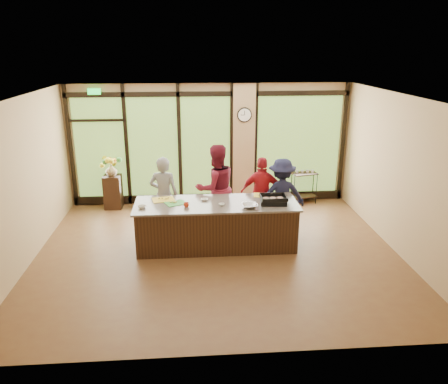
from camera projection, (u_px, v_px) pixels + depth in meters
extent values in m
plane|color=brown|center=(217.00, 252.00, 8.56)|extent=(7.00, 7.00, 0.00)
plane|color=white|center=(217.00, 97.00, 7.61)|extent=(7.00, 7.00, 0.00)
plane|color=tan|center=(210.00, 145.00, 10.92)|extent=(7.00, 0.00, 7.00)
plane|color=tan|center=(23.00, 183.00, 7.83)|extent=(0.00, 6.00, 6.00)
plane|color=tan|center=(400.00, 175.00, 8.34)|extent=(0.00, 6.00, 6.00)
cube|color=tan|center=(244.00, 144.00, 10.92)|extent=(0.55, 0.12, 3.00)
cube|color=black|center=(209.00, 94.00, 10.47)|extent=(6.90, 0.08, 0.12)
cube|color=black|center=(210.00, 197.00, 11.31)|extent=(6.90, 0.08, 0.20)
cube|color=#19D83F|center=(94.00, 92.00, 10.21)|extent=(0.30, 0.04, 0.14)
cube|color=#335B20|center=(100.00, 149.00, 10.71)|extent=(1.20, 0.02, 2.50)
cube|color=#335B20|center=(153.00, 148.00, 10.80)|extent=(1.20, 0.02, 2.50)
cube|color=#335B20|center=(206.00, 147.00, 10.90)|extent=(1.20, 0.02, 2.50)
cube|color=#335B20|center=(298.00, 145.00, 11.07)|extent=(2.10, 0.02, 2.50)
cube|color=black|center=(70.00, 147.00, 10.62)|extent=(0.08, 0.08, 3.00)
cube|color=black|center=(127.00, 146.00, 10.72)|extent=(0.08, 0.08, 3.00)
cube|color=black|center=(180.00, 145.00, 10.82)|extent=(0.08, 0.08, 3.00)
cube|color=black|center=(232.00, 145.00, 10.91)|extent=(0.08, 0.08, 3.00)
cube|color=black|center=(255.00, 144.00, 10.96)|extent=(0.08, 0.08, 3.00)
cube|color=black|center=(343.00, 143.00, 11.12)|extent=(0.08, 0.08, 3.00)
cube|color=black|center=(216.00, 226.00, 8.70)|extent=(3.10, 1.00, 0.88)
cube|color=#6E625B|center=(216.00, 204.00, 8.56)|extent=(3.20, 1.10, 0.04)
cylinder|color=black|center=(244.00, 115.00, 10.62)|extent=(0.36, 0.04, 0.36)
cylinder|color=white|center=(245.00, 115.00, 10.61)|extent=(0.31, 0.01, 0.31)
cube|color=black|center=(245.00, 113.00, 10.58)|extent=(0.01, 0.00, 0.11)
cube|color=black|center=(243.00, 115.00, 10.60)|extent=(0.09, 0.00, 0.01)
imported|color=gray|center=(164.00, 195.00, 9.24)|extent=(0.67, 0.49, 1.68)
imported|color=maroon|center=(216.00, 188.00, 9.34)|extent=(1.12, 1.01, 1.91)
imported|color=#AD1A24|center=(262.00, 193.00, 9.47)|extent=(0.99, 0.53, 1.61)
imported|color=#171934|center=(281.00, 195.00, 9.39)|extent=(1.05, 0.63, 1.60)
cube|color=black|center=(273.00, 201.00, 8.51)|extent=(0.54, 0.44, 0.09)
imported|color=silver|center=(250.00, 206.00, 8.29)|extent=(0.34, 0.34, 0.07)
cube|color=green|center=(176.00, 203.00, 8.52)|extent=(0.47, 0.42, 0.01)
cube|color=yellow|center=(163.00, 200.00, 8.72)|extent=(0.49, 0.40, 0.01)
cube|color=yellow|center=(263.00, 195.00, 8.98)|extent=(0.41, 0.33, 0.01)
imported|color=silver|center=(142.00, 207.00, 8.28)|extent=(0.18, 0.18, 0.05)
imported|color=silver|center=(222.00, 204.00, 8.42)|extent=(0.14, 0.14, 0.04)
imported|color=silver|center=(204.00, 200.00, 8.69)|extent=(0.14, 0.14, 0.03)
imported|color=red|center=(186.00, 205.00, 8.33)|extent=(0.14, 0.14, 0.08)
cube|color=black|center=(113.00, 192.00, 10.80)|extent=(0.43, 0.43, 0.83)
imported|color=olive|center=(111.00, 170.00, 10.62)|extent=(0.35, 0.35, 0.29)
cube|color=black|center=(303.00, 196.00, 11.28)|extent=(0.70, 0.50, 0.03)
cube|color=black|center=(305.00, 174.00, 11.09)|extent=(0.70, 0.50, 0.03)
cylinder|color=black|center=(294.00, 189.00, 11.03)|extent=(0.02, 0.02, 0.81)
cylinder|color=black|center=(316.00, 189.00, 11.07)|extent=(0.02, 0.02, 0.81)
cylinder|color=black|center=(291.00, 185.00, 11.34)|extent=(0.02, 0.02, 0.81)
cylinder|color=black|center=(313.00, 185.00, 11.38)|extent=(0.02, 0.02, 0.81)
imported|color=silver|center=(297.00, 172.00, 11.06)|extent=(0.11, 0.11, 0.08)
imported|color=silver|center=(302.00, 171.00, 11.07)|extent=(0.11, 0.11, 0.08)
imported|color=silver|center=(307.00, 171.00, 11.08)|extent=(0.11, 0.11, 0.08)
imported|color=silver|center=(312.00, 171.00, 11.09)|extent=(0.11, 0.11, 0.08)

